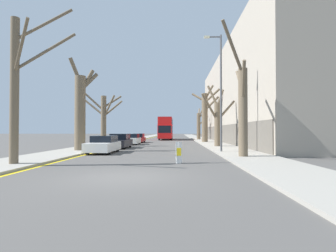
{
  "coord_description": "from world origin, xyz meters",
  "views": [
    {
      "loc": [
        1.98,
        -9.64,
        1.71
      ],
      "look_at": [
        0.27,
        36.56,
        2.59
      ],
      "focal_mm": 28.0,
      "sensor_mm": 36.0,
      "label": 1
    }
  ],
  "objects": [
    {
      "name": "parked_car_0",
      "position": [
        -3.79,
        10.59,
        0.64
      ],
      "size": [
        1.81,
        4.39,
        1.34
      ],
      "color": "silver",
      "rests_on": "ground"
    },
    {
      "name": "street_tree_right_0",
      "position": [
        6.06,
        7.02,
        3.3
      ],
      "size": [
        1.95,
        3.91,
        8.21
      ],
      "color": "brown",
      "rests_on": "ground"
    },
    {
      "name": "street_tree_left_1",
      "position": [
        -6.17,
        11.98,
        3.5
      ],
      "size": [
        2.16,
        1.78,
        7.75
      ],
      "color": "brown",
      "rests_on": "ground"
    },
    {
      "name": "building_facade_right",
      "position": [
        13.33,
        29.32,
        6.66
      ],
      "size": [
        10.08,
        43.7,
        13.35
      ],
      "color": "#9E9384",
      "rests_on": "ground"
    },
    {
      "name": "sidewalk_left",
      "position": [
        -6.6,
        50.0,
        0.06
      ],
      "size": [
        3.48,
        120.0,
        0.12
      ],
      "primitive_type": "cube",
      "color": "gray",
      "rests_on": "ground"
    },
    {
      "name": "ground_plane",
      "position": [
        0.0,
        0.0,
        0.0
      ],
      "size": [
        300.0,
        300.0,
        0.0
      ],
      "primitive_type": "plane",
      "color": "#4C4947"
    },
    {
      "name": "kerb_line_stripe",
      "position": [
        -4.68,
        50.0,
        0.0
      ],
      "size": [
        0.24,
        120.0,
        0.01
      ],
      "primitive_type": "cube",
      "color": "yellow",
      "rests_on": "ground"
    },
    {
      "name": "street_tree_left_0",
      "position": [
        -5.89,
        2.92,
        4.01
      ],
      "size": [
        2.95,
        2.36,
        8.05
      ],
      "color": "brown",
      "rests_on": "ground"
    },
    {
      "name": "parked_car_1",
      "position": [
        -3.79,
        16.29,
        0.68
      ],
      "size": [
        1.83,
        4.51,
        1.44
      ],
      "color": "black",
      "rests_on": "ground"
    },
    {
      "name": "sidewalk_right",
      "position": [
        6.6,
        50.0,
        0.06
      ],
      "size": [
        3.48,
        120.0,
        0.12
      ],
      "primitive_type": "cube",
      "color": "gray",
      "rests_on": "ground"
    },
    {
      "name": "parked_car_3",
      "position": [
        -3.79,
        28.56,
        0.63
      ],
      "size": [
        1.71,
        4.17,
        1.33
      ],
      "color": "maroon",
      "rests_on": "ground"
    },
    {
      "name": "double_decker_bus",
      "position": [
        -0.34,
        42.22,
        2.42
      ],
      "size": [
        2.56,
        11.36,
        4.26
      ],
      "color": "red",
      "rests_on": "ground"
    },
    {
      "name": "street_tree_left_2",
      "position": [
        -6.24,
        19.03,
        3.24
      ],
      "size": [
        4.69,
        2.73,
        6.13
      ],
      "color": "brown",
      "rests_on": "ground"
    },
    {
      "name": "lamp_post",
      "position": [
        5.29,
        10.95,
        5.11
      ],
      "size": [
        1.4,
        0.2,
        9.28
      ],
      "color": "#4C4F54",
      "rests_on": "ground"
    },
    {
      "name": "parked_car_2",
      "position": [
        -3.79,
        22.98,
        0.65
      ],
      "size": [
        1.83,
        3.93,
        1.35
      ],
      "color": "silver",
      "rests_on": "ground"
    },
    {
      "name": "street_tree_right_3",
      "position": [
        6.09,
        40.57,
        3.02
      ],
      "size": [
        2.44,
        3.31,
        6.21
      ],
      "color": "brown",
      "rests_on": "ground"
    },
    {
      "name": "street_tree_right_2",
      "position": [
        6.02,
        28.86,
        4.07
      ],
      "size": [
        3.91,
        3.15,
        8.45
      ],
      "color": "brown",
      "rests_on": "ground"
    },
    {
      "name": "traffic_bollard",
      "position": [
        2.04,
        4.23,
        0.56
      ],
      "size": [
        0.33,
        0.34,
        1.13
      ],
      "color": "white",
      "rests_on": "ground"
    },
    {
      "name": "street_tree_right_1",
      "position": [
        6.18,
        18.16,
        2.83
      ],
      "size": [
        3.91,
        2.14,
        6.59
      ],
      "color": "brown",
      "rests_on": "ground"
    }
  ]
}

